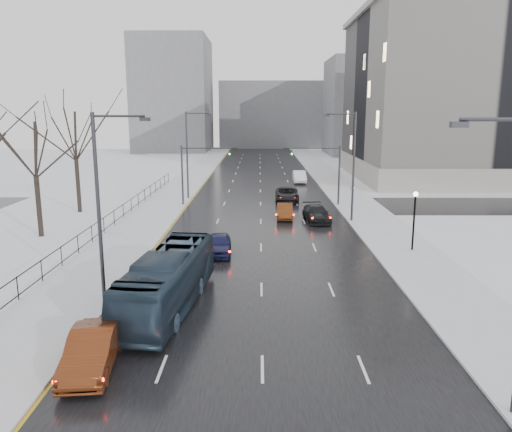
{
  "coord_description": "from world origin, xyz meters",
  "views": [
    {
      "loc": [
        -0.13,
        -5.07,
        10.04
      ],
      "look_at": [
        -0.37,
        30.72,
        2.5
      ],
      "focal_mm": 35.0,
      "sensor_mm": 36.0,
      "label": 1
    }
  ],
  "objects_px": {
    "sedan_left_near": "(92,350)",
    "sedan_right_far": "(317,213)",
    "streetlight_l_near": "(102,199)",
    "mast_signal_right": "(329,168)",
    "mast_signal_left": "(192,168)",
    "tree_park_d": "(42,237)",
    "sedan_center_near": "(219,244)",
    "streetlight_r_mid": "(351,161)",
    "no_uturn_sign": "(353,191)",
    "sedan_right_near": "(285,211)",
    "bus": "(168,280)",
    "sedan_right_distant": "(299,177)",
    "streetlight_l_far": "(189,151)",
    "sedan_right_cross": "(287,194)",
    "tree_park_e": "(80,213)",
    "lamppost_r_mid": "(414,212)"
  },
  "relations": [
    {
      "from": "no_uturn_sign",
      "to": "sedan_left_near",
      "type": "height_order",
      "value": "no_uturn_sign"
    },
    {
      "from": "streetlight_l_near",
      "to": "no_uturn_sign",
      "type": "distance_m",
      "value": 29.81
    },
    {
      "from": "sedan_right_near",
      "to": "sedan_right_far",
      "type": "xyz_separation_m",
      "value": [
        2.89,
        -1.24,
        0.03
      ]
    },
    {
      "from": "lamppost_r_mid",
      "to": "sedan_right_distant",
      "type": "distance_m",
      "value": 36.24
    },
    {
      "from": "sedan_right_far",
      "to": "sedan_center_near",
      "type": "bearing_deg",
      "value": -132.5
    },
    {
      "from": "streetlight_l_near",
      "to": "bus",
      "type": "height_order",
      "value": "streetlight_l_near"
    },
    {
      "from": "sedan_left_near",
      "to": "sedan_right_far",
      "type": "xyz_separation_m",
      "value": [
        11.88,
        27.11,
        -0.07
      ]
    },
    {
      "from": "mast_signal_left",
      "to": "streetlight_l_far",
      "type": "bearing_deg",
      "value": 101.87
    },
    {
      "from": "bus",
      "to": "no_uturn_sign",
      "type": "bearing_deg",
      "value": 67.0
    },
    {
      "from": "streetlight_l_near",
      "to": "no_uturn_sign",
      "type": "height_order",
      "value": "streetlight_l_near"
    },
    {
      "from": "tree_park_d",
      "to": "streetlight_r_mid",
      "type": "height_order",
      "value": "streetlight_r_mid"
    },
    {
      "from": "mast_signal_right",
      "to": "sedan_left_near",
      "type": "relative_size",
      "value": 1.34
    },
    {
      "from": "sedan_right_distant",
      "to": "sedan_center_near",
      "type": "bearing_deg",
      "value": -102.78
    },
    {
      "from": "tree_park_d",
      "to": "sedan_left_near",
      "type": "xyz_separation_m",
      "value": [
        11.09,
        -21.01,
        0.84
      ]
    },
    {
      "from": "streetlight_l_far",
      "to": "sedan_center_near",
      "type": "distance_m",
      "value": 23.87
    },
    {
      "from": "tree_park_e",
      "to": "sedan_right_cross",
      "type": "distance_m",
      "value": 22.22
    },
    {
      "from": "tree_park_d",
      "to": "mast_signal_right",
      "type": "height_order",
      "value": "mast_signal_right"
    },
    {
      "from": "tree_park_e",
      "to": "streetlight_l_far",
      "type": "relative_size",
      "value": 1.35
    },
    {
      "from": "tree_park_e",
      "to": "streetlight_r_mid",
      "type": "relative_size",
      "value": 1.35
    },
    {
      "from": "mast_signal_left",
      "to": "sedan_center_near",
      "type": "bearing_deg",
      "value": -77.06
    },
    {
      "from": "mast_signal_right",
      "to": "no_uturn_sign",
      "type": "xyz_separation_m",
      "value": [
        1.87,
        -4.0,
        -1.81
      ]
    },
    {
      "from": "streetlight_l_near",
      "to": "mast_signal_right",
      "type": "relative_size",
      "value": 1.54
    },
    {
      "from": "mast_signal_right",
      "to": "sedan_right_near",
      "type": "relative_size",
      "value": 1.54
    },
    {
      "from": "sedan_left_near",
      "to": "bus",
      "type": "height_order",
      "value": "bus"
    },
    {
      "from": "sedan_left_near",
      "to": "streetlight_l_near",
      "type": "bearing_deg",
      "value": 95.56
    },
    {
      "from": "tree_park_d",
      "to": "sedan_right_distant",
      "type": "bearing_deg",
      "value": 53.65
    },
    {
      "from": "mast_signal_left",
      "to": "sedan_center_near",
      "type": "xyz_separation_m",
      "value": [
        4.32,
        -18.79,
        -3.34
      ]
    },
    {
      "from": "bus",
      "to": "streetlight_r_mid",
      "type": "bearing_deg",
      "value": 64.5
    },
    {
      "from": "sedan_right_near",
      "to": "sedan_right_cross",
      "type": "xyz_separation_m",
      "value": [
        0.71,
        9.27,
        0.08
      ]
    },
    {
      "from": "tree_park_e",
      "to": "sedan_right_cross",
      "type": "height_order",
      "value": "tree_park_e"
    },
    {
      "from": "lamppost_r_mid",
      "to": "mast_signal_right",
      "type": "xyz_separation_m",
      "value": [
        -3.67,
        18.0,
        1.16
      ]
    },
    {
      "from": "tree_park_d",
      "to": "sedan_right_cross",
      "type": "height_order",
      "value": "tree_park_d"
    },
    {
      "from": "tree_park_e",
      "to": "sedan_center_near",
      "type": "bearing_deg",
      "value": -44.24
    },
    {
      "from": "streetlight_l_near",
      "to": "no_uturn_sign",
      "type": "xyz_separation_m",
      "value": [
        17.37,
        24.0,
        -3.32
      ]
    },
    {
      "from": "streetlight_l_near",
      "to": "sedan_left_near",
      "type": "relative_size",
      "value": 2.06
    },
    {
      "from": "no_uturn_sign",
      "to": "sedan_right_distant",
      "type": "distance_m",
      "value": 22.12
    },
    {
      "from": "streetlight_l_far",
      "to": "streetlight_l_near",
      "type": "bearing_deg",
      "value": -90.0
    },
    {
      "from": "mast_signal_right",
      "to": "mast_signal_left",
      "type": "height_order",
      "value": "same"
    },
    {
      "from": "tree_park_e",
      "to": "sedan_right_near",
      "type": "xyz_separation_m",
      "value": [
        20.48,
        -2.65,
        0.74
      ]
    },
    {
      "from": "sedan_right_distant",
      "to": "streetlight_l_far",
      "type": "bearing_deg",
      "value": -134.51
    },
    {
      "from": "bus",
      "to": "sedan_right_cross",
      "type": "distance_m",
      "value": 32.34
    },
    {
      "from": "tree_park_d",
      "to": "sedan_right_far",
      "type": "relative_size",
      "value": 2.48
    },
    {
      "from": "mast_signal_left",
      "to": "sedan_center_near",
      "type": "height_order",
      "value": "mast_signal_left"
    },
    {
      "from": "sedan_right_far",
      "to": "tree_park_d",
      "type": "bearing_deg",
      "value": -170.72
    },
    {
      "from": "streetlight_l_near",
      "to": "mast_signal_right",
      "type": "bearing_deg",
      "value": 61.04
    },
    {
      "from": "streetlight_l_near",
      "to": "mast_signal_left",
      "type": "height_order",
      "value": "streetlight_l_near"
    },
    {
      "from": "sedan_left_near",
      "to": "no_uturn_sign",
      "type": "bearing_deg",
      "value": 56.65
    },
    {
      "from": "mast_signal_left",
      "to": "sedan_right_near",
      "type": "relative_size",
      "value": 1.54
    },
    {
      "from": "bus",
      "to": "sedan_right_near",
      "type": "xyz_separation_m",
      "value": [
        7.08,
        22.11,
        -0.8
      ]
    },
    {
      "from": "sedan_right_near",
      "to": "sedan_right_far",
      "type": "relative_size",
      "value": 0.84
    }
  ]
}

